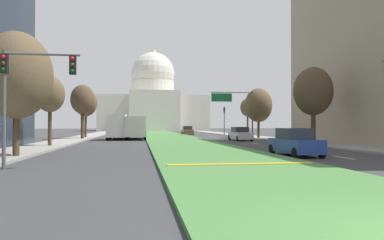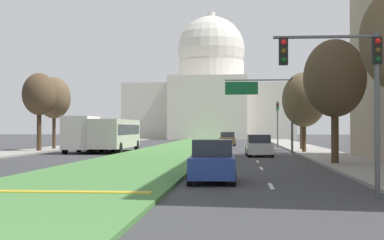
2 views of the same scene
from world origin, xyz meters
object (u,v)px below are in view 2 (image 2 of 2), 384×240
(box_truck_delivery, at_px, (83,134))
(street_tree_left_far, at_px, (39,95))
(sedan_distant, at_px, (101,142))
(traffic_light_near_right, at_px, (349,77))
(sedan_far_horizon, at_px, (228,139))
(street_tree_right_far, at_px, (304,100))
(street_tree_left_distant, at_px, (54,98))
(city_bus, at_px, (116,133))
(sedan_midblock, at_px, (259,146))
(overhead_guide_sign, at_px, (266,99))
(sedan_lead_stopped, at_px, (212,162))
(traffic_light_far_right, at_px, (278,118))
(street_tree_right_mid, at_px, (335,79))
(capitol_building, at_px, (211,96))
(street_tree_right_distant, at_px, (301,103))

(box_truck_delivery, bearing_deg, street_tree_left_far, 158.87)
(sedan_distant, bearing_deg, traffic_light_near_right, -65.78)
(sedan_far_horizon, bearing_deg, street_tree_right_far, -72.45)
(street_tree_left_distant, distance_m, sedan_far_horizon, 23.62)
(city_bus, bearing_deg, sedan_midblock, -27.56)
(street_tree_left_far, bearing_deg, overhead_guide_sign, -4.64)
(sedan_far_horizon, bearing_deg, sedan_midblock, -83.76)
(overhead_guide_sign, distance_m, street_tree_right_far, 3.34)
(traffic_light_near_right, bearing_deg, sedan_distant, 114.22)
(sedan_lead_stopped, height_order, city_bus, city_bus)
(sedan_lead_stopped, height_order, sedan_distant, sedan_lead_stopped)
(sedan_far_horizon, relative_size, box_truck_delivery, 0.72)
(sedan_far_horizon, bearing_deg, sedan_distant, -125.65)
(traffic_light_near_right, bearing_deg, traffic_light_far_right, 88.97)
(city_bus, bearing_deg, sedan_far_horizon, 64.58)
(street_tree_right_mid, bearing_deg, capitol_building, 97.28)
(sedan_midblock, distance_m, box_truck_delivery, 15.67)
(street_tree_right_far, xyz_separation_m, sedan_far_horizon, (-6.98, 22.08, -3.83))
(traffic_light_near_right, xyz_separation_m, traffic_light_far_right, (0.84, 47.11, -0.48))
(overhead_guide_sign, relative_size, street_tree_left_distant, 0.89)
(street_tree_left_far, height_order, street_tree_left_distant, street_tree_left_distant)
(street_tree_right_far, relative_size, city_bus, 0.64)
(street_tree_right_mid, distance_m, city_bus, 24.45)
(traffic_light_near_right, relative_size, traffic_light_far_right, 1.00)
(capitol_building, xyz_separation_m, sedan_far_horizon, (4.70, -53.70, -8.38))
(overhead_guide_sign, height_order, city_bus, overhead_guide_sign)
(sedan_lead_stopped, bearing_deg, sedan_far_horizon, 90.40)
(street_tree_left_far, xyz_separation_m, city_bus, (6.93, 0.62, -3.45))
(street_tree_right_mid, bearing_deg, street_tree_right_far, 90.15)
(traffic_light_near_right, distance_m, sedan_distant, 41.20)
(street_tree_right_mid, relative_size, sedan_distant, 1.69)
(street_tree_left_far, bearing_deg, sedan_lead_stopped, -58.50)
(traffic_light_far_right, height_order, street_tree_right_distant, street_tree_right_distant)
(capitol_building, height_order, city_bus, capitol_building)
(overhead_guide_sign, distance_m, sedan_distant, 17.27)
(street_tree_right_far, xyz_separation_m, street_tree_right_distant, (0.48, 6.68, -0.03))
(street_tree_left_far, height_order, city_bus, street_tree_left_far)
(traffic_light_near_right, height_order, overhead_guide_sign, overhead_guide_sign)
(street_tree_left_distant, height_order, sedan_lead_stopped, street_tree_left_distant)
(sedan_lead_stopped, bearing_deg, street_tree_left_distant, 117.69)
(capitol_building, height_order, sedan_far_horizon, capitol_building)
(traffic_light_near_right, bearing_deg, city_bus, 113.42)
(traffic_light_far_right, height_order, street_tree_left_far, street_tree_left_far)
(street_tree_left_distant, xyz_separation_m, sedan_midblock, (19.98, -11.33, -4.39))
(street_tree_left_far, xyz_separation_m, street_tree_right_far, (23.65, -0.97, -0.59))
(street_tree_left_distant, bearing_deg, traffic_light_near_right, -60.33)
(street_tree_left_distant, xyz_separation_m, sedan_far_horizon, (17.01, 15.79, -4.38))
(traffic_light_far_right, distance_m, street_tree_left_far, 26.48)
(capitol_building, height_order, street_tree_left_far, capitol_building)
(traffic_light_far_right, distance_m, overhead_guide_sign, 15.87)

